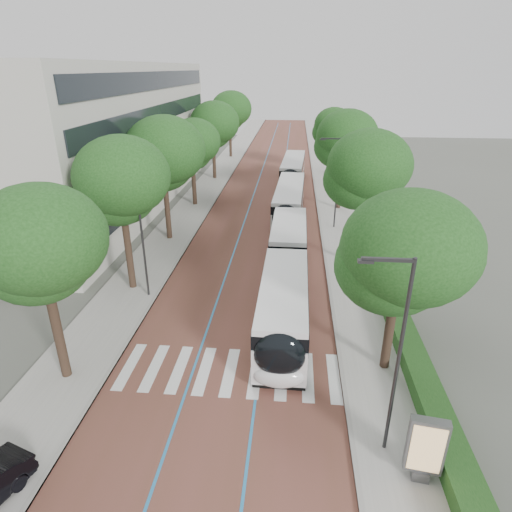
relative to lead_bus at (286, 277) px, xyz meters
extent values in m
plane|color=#51544C|center=(-2.69, -8.29, -1.63)|extent=(160.00, 160.00, 0.00)
cube|color=brown|center=(-2.69, 31.71, -1.62)|extent=(11.00, 140.00, 0.02)
cube|color=gray|center=(-10.19, 31.71, -1.57)|extent=(4.00, 140.00, 0.12)
cube|color=gray|center=(4.81, 31.71, -1.57)|extent=(4.00, 140.00, 0.12)
cube|color=gray|center=(-8.29, 31.71, -1.57)|extent=(0.20, 140.00, 0.14)
cube|color=gray|center=(2.91, 31.71, -1.57)|extent=(0.20, 140.00, 0.14)
cube|color=silver|center=(-7.49, -7.29, -1.60)|extent=(0.55, 3.60, 0.01)
cube|color=silver|center=(-6.24, -7.29, -1.60)|extent=(0.55, 3.60, 0.01)
cube|color=silver|center=(-4.99, -7.29, -1.60)|extent=(0.55, 3.60, 0.01)
cube|color=silver|center=(-3.74, -7.29, -1.60)|extent=(0.55, 3.60, 0.01)
cube|color=silver|center=(-2.49, -7.29, -1.60)|extent=(0.55, 3.60, 0.01)
cube|color=silver|center=(-1.24, -7.29, -1.60)|extent=(0.55, 3.60, 0.01)
cube|color=silver|center=(0.01, -7.29, -1.60)|extent=(0.55, 3.60, 0.01)
cube|color=silver|center=(1.26, -7.29, -1.60)|extent=(0.55, 3.60, 0.01)
cube|color=silver|center=(2.51, -7.29, -1.60)|extent=(0.55, 3.60, 0.01)
cube|color=teal|center=(-4.29, 31.71, -1.60)|extent=(0.12, 126.00, 0.01)
cube|color=teal|center=(-1.09, 31.71, -1.60)|extent=(0.12, 126.00, 0.01)
cube|color=#B3AFA5|center=(-22.19, 19.71, 5.37)|extent=(18.00, 40.00, 14.00)
cube|color=black|center=(-13.14, 19.71, 1.37)|extent=(0.12, 38.00, 1.60)
cube|color=black|center=(-13.14, 19.71, 4.57)|extent=(0.12, 38.00, 1.60)
cube|color=black|center=(-13.14, 19.71, 7.77)|extent=(0.12, 38.00, 1.60)
cube|color=black|center=(-13.14, 19.71, 10.77)|extent=(0.12, 38.00, 1.60)
cube|color=#173E15|center=(6.41, -8.29, -1.11)|extent=(1.20, 14.00, 0.80)
cylinder|color=#2B2C2E|center=(4.11, -11.29, 2.49)|extent=(0.14, 0.14, 8.00)
cube|color=#2B2C2E|center=(3.31, -11.29, 6.39)|extent=(1.70, 0.12, 0.12)
cube|color=#2B2C2E|center=(2.61, -11.29, 6.31)|extent=(0.50, 0.20, 0.10)
cylinder|color=#2B2C2E|center=(4.11, 13.71, 2.49)|extent=(0.14, 0.14, 8.00)
cube|color=#2B2C2E|center=(3.31, 13.71, 6.39)|extent=(1.70, 0.12, 0.12)
cube|color=#2B2C2E|center=(2.61, 13.71, 6.31)|extent=(0.50, 0.20, 0.10)
cylinder|color=#2B2C2E|center=(-8.79, -0.29, 2.49)|extent=(0.14, 0.14, 8.00)
cylinder|color=black|center=(-10.19, -8.29, 0.70)|extent=(0.44, 0.44, 4.66)
ellipsoid|color=#173F14|center=(-10.19, -8.29, 4.95)|extent=(5.35, 5.35, 4.55)
cylinder|color=black|center=(-10.19, 0.71, 0.87)|extent=(0.44, 0.44, 4.99)
ellipsoid|color=#173F14|center=(-10.19, 0.71, 5.40)|extent=(5.70, 5.70, 4.84)
cylinder|color=black|center=(-10.19, 9.71, 0.85)|extent=(0.44, 0.44, 4.95)
ellipsoid|color=#173F14|center=(-10.19, 9.71, 5.35)|extent=(6.36, 6.36, 5.41)
cylinder|color=black|center=(-10.19, 19.71, 0.54)|extent=(0.44, 0.44, 4.34)
ellipsoid|color=#173F14|center=(-10.19, 19.71, 4.49)|extent=(5.41, 5.41, 4.60)
cylinder|color=black|center=(-10.19, 31.71, 0.71)|extent=(0.44, 0.44, 4.68)
ellipsoid|color=#173F14|center=(-10.19, 31.71, 4.96)|extent=(6.25, 6.25, 5.31)
cylinder|color=black|center=(-10.19, 46.71, 0.86)|extent=(0.44, 0.44, 4.97)
ellipsoid|color=#173F14|center=(-10.19, 46.71, 5.38)|extent=(6.42, 6.42, 5.45)
cylinder|color=black|center=(5.01, -6.29, 0.47)|extent=(0.44, 0.44, 4.20)
ellipsoid|color=#173F14|center=(5.01, -6.29, 4.29)|extent=(5.92, 5.92, 5.03)
cylinder|color=black|center=(5.01, 5.71, 0.83)|extent=(0.44, 0.44, 4.91)
ellipsoid|color=#173F14|center=(5.01, 5.71, 5.29)|extent=(5.70, 5.70, 4.85)
cylinder|color=black|center=(5.01, 19.71, 0.80)|extent=(0.44, 0.44, 4.86)
ellipsoid|color=#173F14|center=(5.01, 19.71, 5.21)|extent=(6.02, 6.02, 5.12)
cylinder|color=black|center=(5.01, 35.71, 0.53)|extent=(0.44, 0.44, 4.31)
ellipsoid|color=#173F14|center=(5.01, 35.71, 4.44)|extent=(5.15, 5.15, 4.38)
cylinder|color=black|center=(0.01, 1.30, 0.15)|extent=(2.31, 0.92, 2.30)
cube|color=silver|center=(-0.04, -3.83, -0.37)|extent=(2.60, 9.39, 1.82)
cube|color=black|center=(-0.04, -3.83, 0.77)|extent=(2.64, 9.20, 0.97)
cube|color=silver|center=(-0.04, -3.83, 1.42)|extent=(2.55, 9.20, 0.31)
cube|color=black|center=(-0.04, -3.83, -1.45)|extent=(2.54, 9.01, 0.35)
cube|color=silver|center=(0.06, 5.62, -0.37)|extent=(2.58, 7.77, 1.82)
cube|color=black|center=(0.06, 5.62, 0.77)|extent=(2.62, 7.61, 0.97)
cube|color=silver|center=(0.06, 5.62, 1.42)|extent=(2.53, 7.61, 0.31)
cube|color=black|center=(0.06, 5.62, -1.45)|extent=(2.53, 7.46, 0.35)
ellipsoid|color=black|center=(-0.09, -8.36, 0.38)|extent=(2.36, 1.12, 2.28)
ellipsoid|color=silver|center=(-0.09, -8.41, -0.76)|extent=(2.36, 1.02, 1.14)
cylinder|color=black|center=(-1.19, -6.10, -1.13)|extent=(0.31, 1.00, 1.00)
cylinder|color=black|center=(1.07, -6.12, -1.13)|extent=(0.31, 1.00, 1.00)
cylinder|color=black|center=(-1.05, 7.30, -1.13)|extent=(0.31, 1.00, 1.00)
cylinder|color=black|center=(1.21, 7.28, -1.13)|extent=(0.31, 1.00, 1.00)
cylinder|color=black|center=(-1.14, -0.74, -1.13)|extent=(0.31, 1.00, 1.00)
cylinder|color=black|center=(1.12, -0.76, -1.13)|extent=(0.31, 1.00, 1.00)
cube|color=silver|center=(-0.07, 16.27, -0.37)|extent=(2.97, 12.09, 1.82)
cube|color=black|center=(-0.07, 16.27, 0.77)|extent=(3.00, 11.85, 0.97)
cube|color=silver|center=(-0.07, 16.27, 1.42)|extent=(2.91, 11.85, 0.31)
cube|color=black|center=(-0.07, 16.27, -1.45)|extent=(2.90, 11.61, 0.35)
ellipsoid|color=black|center=(-0.30, 10.42, 0.38)|extent=(2.39, 1.19, 2.28)
ellipsoid|color=silver|center=(-0.30, 10.37, -0.76)|extent=(2.39, 1.09, 1.14)
cylinder|color=black|center=(-1.34, 12.71, -1.13)|extent=(0.34, 1.01, 1.00)
cylinder|color=black|center=(0.92, 12.62, -1.13)|extent=(0.34, 1.01, 1.00)
cylinder|color=black|center=(-1.05, 20.11, -1.13)|extent=(0.34, 1.01, 1.00)
cylinder|color=black|center=(1.20, 20.02, -1.13)|extent=(0.34, 1.01, 1.00)
cube|color=silver|center=(0.16, 29.82, -0.37)|extent=(3.08, 12.11, 1.82)
cube|color=black|center=(0.16, 29.82, 0.77)|extent=(3.11, 11.87, 0.97)
cube|color=silver|center=(0.16, 29.82, 1.42)|extent=(3.02, 11.86, 0.31)
cube|color=black|center=(0.16, 29.82, -1.45)|extent=(3.00, 11.62, 0.35)
ellipsoid|color=black|center=(-0.13, 23.98, 0.38)|extent=(2.40, 1.21, 2.28)
ellipsoid|color=silver|center=(-0.13, 23.93, -0.76)|extent=(2.40, 1.11, 1.14)
cylinder|color=black|center=(-1.15, 26.28, -1.13)|extent=(0.35, 1.01, 1.00)
cylinder|color=black|center=(1.11, 26.17, -1.13)|extent=(0.35, 1.01, 1.00)
cylinder|color=black|center=(-0.79, 33.67, -1.13)|extent=(0.35, 1.01, 1.00)
cylinder|color=black|center=(1.47, 33.57, -1.13)|extent=(0.35, 1.01, 1.00)
cube|color=#59595B|center=(5.11, -12.55, -1.31)|extent=(0.66, 0.58, 0.40)
cube|color=#59595B|center=(5.11, -12.55, 0.03)|extent=(1.33, 0.54, 2.28)
cube|color=tan|center=(5.08, -12.74, 0.03)|extent=(1.08, 0.18, 1.98)
camera|label=1|loc=(0.24, -23.80, 11.91)|focal=30.00mm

